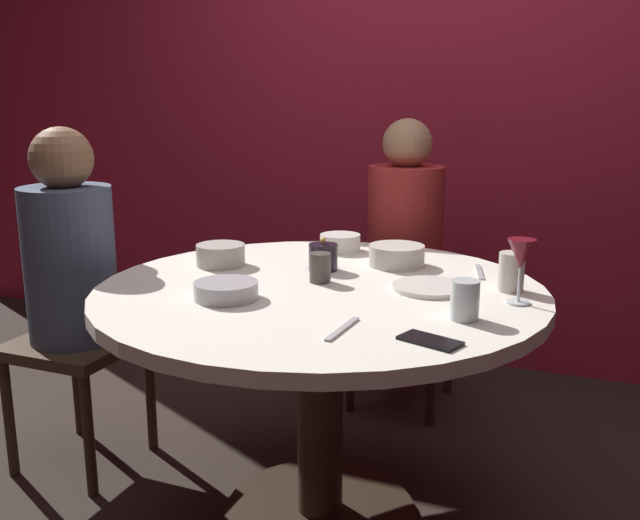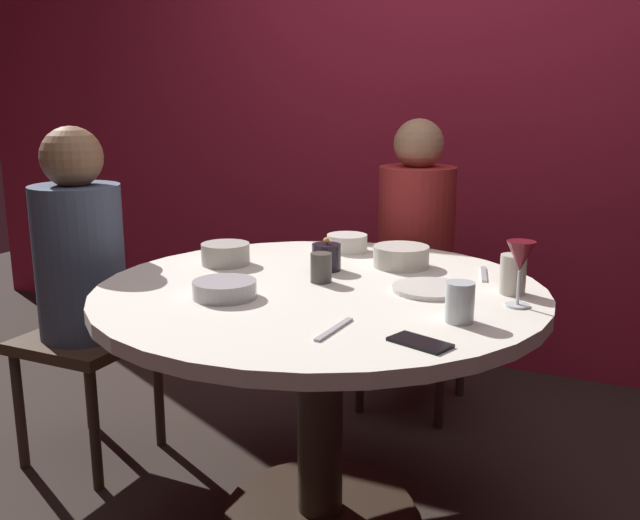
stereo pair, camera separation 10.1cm
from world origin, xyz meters
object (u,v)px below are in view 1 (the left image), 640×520
at_px(cup_near_candle, 320,268).
at_px(cup_by_right_diner, 511,272).
at_px(candle_holder, 323,257).
at_px(cell_phone, 430,341).
at_px(bowl_salad_center, 340,243).
at_px(seated_diner_left, 70,264).
at_px(wine_glass, 521,257).
at_px(dining_table, 320,338).
at_px(bowl_sauce_side, 221,255).
at_px(bowl_small_white, 397,255).
at_px(bowl_serving_large, 226,290).
at_px(seated_diner_back, 405,234).
at_px(cup_by_left_diner, 465,300).
at_px(dinner_plate, 430,287).

distance_m(cup_near_candle, cup_by_right_diner, 0.55).
distance_m(candle_holder, cup_by_right_diner, 0.59).
relative_size(cell_phone, bowl_salad_center, 0.97).
relative_size(seated_diner_left, wine_glass, 6.80).
height_order(dining_table, cell_phone, cell_phone).
bearing_deg(bowl_sauce_side, wine_glass, -4.56).
bearing_deg(bowl_small_white, bowl_serving_large, -120.83).
relative_size(seated_diner_back, bowl_salad_center, 8.38).
bearing_deg(cup_by_right_diner, bowl_salad_center, 153.85).
bearing_deg(cell_phone, candle_holder, -119.55).
bearing_deg(dining_table, cell_phone, -40.08).
distance_m(bowl_sauce_side, cup_by_left_diner, 0.89).
bearing_deg(dining_table, cup_near_candle, 111.77).
distance_m(wine_glass, cup_near_candle, 0.58).
distance_m(dining_table, dinner_plate, 0.36).
relative_size(dining_table, bowl_sauce_side, 8.28).
height_order(dining_table, seated_diner_back, seated_diner_back).
xyz_separation_m(bowl_small_white, cup_by_right_diner, (0.39, -0.17, 0.02)).
distance_m(seated_diner_back, cup_near_candle, 0.88).
bearing_deg(cup_near_candle, cup_by_left_diner, -22.85).
xyz_separation_m(wine_glass, bowl_serving_large, (-0.75, -0.26, -0.10)).
height_order(cup_near_candle, cup_by_left_diner, cup_by_left_diner).
bearing_deg(cup_by_left_diner, cell_phone, -101.29).
distance_m(seated_diner_left, bowl_salad_center, 0.93).
distance_m(bowl_salad_center, cup_by_right_diner, 0.71).
bearing_deg(seated_diner_back, cup_by_left_diner, 22.66).
distance_m(dining_table, cup_near_candle, 0.21).
bearing_deg(dinner_plate, bowl_small_white, 125.00).
bearing_deg(cup_near_candle, seated_diner_back, 88.72).
relative_size(candle_holder, dinner_plate, 0.49).
height_order(dinner_plate, cell_phone, dinner_plate).
bearing_deg(dinner_plate, bowl_salad_center, 137.53).
bearing_deg(bowl_salad_center, bowl_small_white, -29.49).
height_order(seated_diner_back, dinner_plate, seated_diner_back).
bearing_deg(seated_diner_left, bowl_sauce_side, 13.16).
xyz_separation_m(seated_diner_back, bowl_salad_center, (-0.12, -0.45, 0.04)).
xyz_separation_m(seated_diner_back, cup_by_left_diner, (0.45, -1.07, 0.06)).
distance_m(cell_phone, cup_by_left_diner, 0.20).
bearing_deg(wine_glass, bowl_salad_center, 147.29).
height_order(candle_holder, cup_by_right_diner, cup_by_right_diner).
xyz_separation_m(seated_diner_back, bowl_small_white, (0.13, -0.59, 0.05)).
xyz_separation_m(dinner_plate, cup_by_left_diner, (0.14, -0.24, 0.04)).
bearing_deg(cell_phone, bowl_serving_large, -83.71).
relative_size(seated_diner_back, cell_phone, 8.62).
distance_m(dinner_plate, cup_by_right_diner, 0.23).
distance_m(seated_diner_left, cell_phone, 1.37).
distance_m(candle_holder, bowl_serving_large, 0.42).
distance_m(seated_diner_left, wine_glass, 1.48).
bearing_deg(dinner_plate, candle_holder, 165.32).
bearing_deg(seated_diner_back, cell_phone, 17.86).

